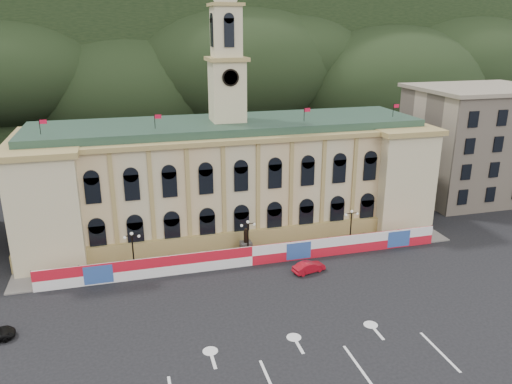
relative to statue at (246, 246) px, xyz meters
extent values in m
plane|color=black|center=(0.00, -18.00, -1.19)|extent=(260.00, 260.00, 0.00)
cube|color=black|center=(0.00, 112.00, 20.81)|extent=(230.00, 70.00, 44.00)
cube|color=#595651|center=(35.00, 92.00, 28.81)|extent=(22.00, 8.00, 14.00)
cube|color=#CABB91|center=(0.00, 10.00, 5.81)|extent=(55.00, 15.00, 14.00)
cube|color=#A68F51|center=(0.00, 2.20, 0.01)|extent=(56.00, 0.80, 2.40)
cube|color=#A68F51|center=(0.00, 10.00, 13.11)|extent=(56.20, 16.20, 0.60)
cube|color=#2D4B3A|center=(0.00, 10.00, 13.81)|extent=(53.00, 13.00, 1.20)
cube|color=beige|center=(-23.50, 9.00, 5.81)|extent=(8.00, 17.00, 14.00)
cube|color=beige|center=(23.50, 9.00, 5.81)|extent=(8.00, 17.00, 14.00)
cube|color=beige|center=(0.00, 10.00, 18.41)|extent=(4.40, 4.40, 8.00)
cube|color=#A68F51|center=(0.00, 10.00, 22.61)|extent=(5.20, 5.20, 0.50)
cube|color=beige|center=(0.00, 10.00, 25.91)|extent=(3.60, 3.60, 6.50)
cube|color=#A68F51|center=(0.00, 10.00, 29.31)|extent=(4.20, 4.20, 0.40)
cylinder|color=black|center=(0.00, 7.70, 20.41)|extent=(2.20, 0.20, 2.20)
cube|color=#C1AD95|center=(43.00, 13.00, 7.81)|extent=(20.00, 16.00, 18.00)
cube|color=gray|center=(43.00, 13.00, 17.11)|extent=(21.00, 17.00, 0.60)
cube|color=red|center=(0.00, -3.00, 0.06)|extent=(50.00, 0.25, 2.50)
cube|color=#3155A5|center=(-18.00, -3.14, 0.06)|extent=(3.20, 0.05, 2.20)
cube|color=#3155A5|center=(6.00, -3.14, 0.06)|extent=(3.20, 0.05, 2.20)
cube|color=#3155A5|center=(20.00, -3.14, 0.06)|extent=(3.20, 0.05, 2.20)
cube|color=slate|center=(0.00, -0.25, -1.11)|extent=(56.00, 5.50, 0.16)
cube|color=#595651|center=(0.00, 0.00, -0.29)|extent=(1.40, 1.40, 1.80)
cylinder|color=black|center=(0.00, 0.00, 1.41)|extent=(0.60, 0.60, 1.60)
sphere|color=black|center=(0.00, 0.00, 2.31)|extent=(0.44, 0.44, 0.44)
cylinder|color=black|center=(-14.00, -1.00, -1.04)|extent=(0.44, 0.44, 0.30)
cylinder|color=black|center=(-14.00, -1.00, 1.21)|extent=(0.18, 0.18, 4.80)
cube|color=black|center=(-14.00, -1.00, 3.51)|extent=(1.60, 0.08, 0.08)
sphere|color=silver|center=(-14.80, -1.00, 3.36)|extent=(0.36, 0.36, 0.36)
sphere|color=silver|center=(-13.20, -1.00, 3.36)|extent=(0.36, 0.36, 0.36)
sphere|color=silver|center=(-14.00, -1.00, 3.76)|extent=(0.40, 0.40, 0.40)
cylinder|color=black|center=(0.00, -1.00, -1.04)|extent=(0.44, 0.44, 0.30)
cylinder|color=black|center=(0.00, -1.00, 1.21)|extent=(0.18, 0.18, 4.80)
cube|color=black|center=(0.00, -1.00, 3.51)|extent=(1.60, 0.08, 0.08)
sphere|color=silver|center=(-0.80, -1.00, 3.36)|extent=(0.36, 0.36, 0.36)
sphere|color=silver|center=(0.80, -1.00, 3.36)|extent=(0.36, 0.36, 0.36)
sphere|color=silver|center=(0.00, -1.00, 3.76)|extent=(0.40, 0.40, 0.40)
cylinder|color=black|center=(14.00, -1.00, -1.04)|extent=(0.44, 0.44, 0.30)
cylinder|color=black|center=(14.00, -1.00, 1.21)|extent=(0.18, 0.18, 4.80)
cube|color=black|center=(14.00, -1.00, 3.51)|extent=(1.60, 0.08, 0.08)
sphere|color=silver|center=(13.20, -1.00, 3.36)|extent=(0.36, 0.36, 0.36)
sphere|color=silver|center=(14.80, -1.00, 3.36)|extent=(0.36, 0.36, 0.36)
sphere|color=silver|center=(14.00, -1.00, 3.76)|extent=(0.40, 0.40, 0.40)
imported|color=#A20B18|center=(6.07, -6.53, -0.52)|extent=(3.25, 4.67, 1.33)
camera|label=1|loc=(-14.00, -56.45, 26.76)|focal=35.00mm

